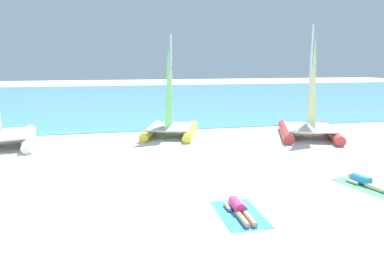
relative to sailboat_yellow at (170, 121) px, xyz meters
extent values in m
plane|color=white|center=(0.21, 0.91, -0.79)|extent=(120.00, 120.00, 0.00)
cube|color=#4C9EB7|center=(0.21, 21.37, -0.76)|extent=(120.00, 40.00, 0.05)
cylinder|color=yellow|center=(-0.98, 0.43, -0.56)|extent=(1.63, 4.00, 0.46)
cylinder|color=yellow|center=(1.05, -0.19, -0.56)|extent=(1.63, 4.00, 0.46)
cube|color=silver|center=(-0.02, -0.06, -0.30)|extent=(2.79, 3.10, 0.06)
cylinder|color=silver|center=(0.15, 0.49, 2.08)|extent=(0.10, 0.10, 4.82)
pyramid|color=#4CA54C|center=(-0.13, -0.42, 1.94)|extent=(0.68, 2.04, 4.05)
cylinder|color=white|center=(-6.93, -0.38, -0.52)|extent=(1.37, 4.69, 0.53)
cylinder|color=#CC3838|center=(5.95, -1.38, -0.54)|extent=(2.15, 4.25, 0.50)
cylinder|color=#CC3838|center=(8.08, -2.26, -0.54)|extent=(2.15, 4.25, 0.50)
cube|color=silver|center=(6.93, -2.01, -0.25)|extent=(3.20, 3.48, 0.06)
cylinder|color=silver|center=(7.17, -1.43, 2.33)|extent=(0.10, 0.10, 5.23)
pyramid|color=#EAEA99|center=(6.78, -2.39, 2.17)|extent=(0.94, 2.15, 4.39)
cube|color=#338CD8|center=(0.20, -10.20, -0.78)|extent=(1.12, 1.91, 0.01)
cylinder|color=#D83372|center=(0.20, -10.00, -0.62)|extent=(0.31, 0.62, 0.30)
sphere|color=tan|center=(0.21, -9.59, -0.62)|extent=(0.22, 0.22, 0.22)
cylinder|color=tan|center=(0.11, -10.65, -0.70)|extent=(0.15, 0.78, 0.14)
cylinder|color=tan|center=(0.29, -10.65, -0.70)|extent=(0.15, 0.78, 0.14)
cylinder|color=tan|center=(-0.02, -9.84, -0.71)|extent=(0.10, 0.45, 0.10)
cylinder|color=tan|center=(0.42, -9.84, -0.71)|extent=(0.10, 0.45, 0.10)
cube|color=#4CB266|center=(4.83, -9.06, -0.78)|extent=(1.52, 2.11, 0.01)
cylinder|color=#268CCC|center=(4.79, -8.86, -0.62)|extent=(0.44, 0.67, 0.30)
sphere|color=beige|center=(4.69, -8.47, -0.62)|extent=(0.22, 0.22, 0.22)
cylinder|color=beige|center=(4.85, -9.52, -0.70)|extent=(0.32, 0.79, 0.14)
cylinder|color=beige|center=(5.03, -9.47, -0.70)|extent=(0.32, 0.79, 0.14)
cylinder|color=beige|center=(4.54, -8.76, -0.71)|extent=(0.20, 0.46, 0.10)
cylinder|color=beige|center=(4.96, -8.66, -0.71)|extent=(0.20, 0.46, 0.10)
camera|label=1|loc=(-2.83, -18.30, 3.07)|focal=33.15mm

